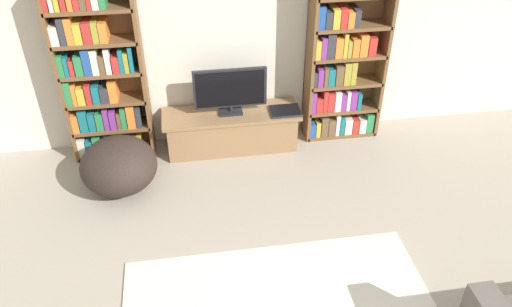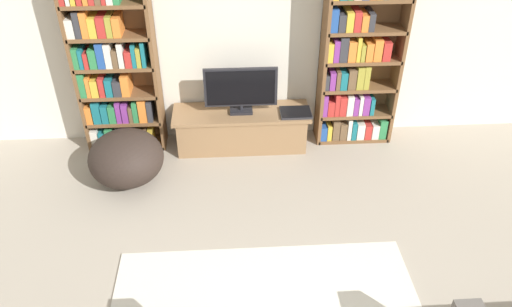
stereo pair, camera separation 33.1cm
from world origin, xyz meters
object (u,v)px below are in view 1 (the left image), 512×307
(laptop, at_px, (285,111))
(beanbag_ottoman, at_px, (119,166))
(bookshelf_left, at_px, (99,74))
(bookshelf_right, at_px, (342,58))
(television, at_px, (230,90))
(tv_stand, at_px, (231,130))

(laptop, height_order, beanbag_ottoman, beanbag_ottoman)
(bookshelf_left, xyz_separation_m, beanbag_ottoman, (0.13, -0.66, -0.66))
(bookshelf_right, xyz_separation_m, beanbag_ottoman, (-2.38, -0.66, -0.65))
(beanbag_ottoman, bearing_deg, television, 25.36)
(television, bearing_deg, bookshelf_right, 5.33)
(tv_stand, height_order, television, television)
(bookshelf_right, relative_size, television, 2.49)
(tv_stand, bearing_deg, bookshelf_right, 5.20)
(laptop, bearing_deg, bookshelf_right, 16.19)
(tv_stand, bearing_deg, television, -90.00)
(beanbag_ottoman, bearing_deg, bookshelf_left, 101.42)
(bookshelf_left, relative_size, bookshelf_right, 1.00)
(bookshelf_right, height_order, television, bookshelf_right)
(bookshelf_left, distance_m, beanbag_ottoman, 0.95)
(television, bearing_deg, tv_stand, 90.00)
(beanbag_ottoman, bearing_deg, tv_stand, 25.47)
(television, height_order, beanbag_ottoman, television)
(television, relative_size, laptop, 2.32)
(bookshelf_left, distance_m, tv_stand, 1.48)
(television, xyz_separation_m, laptop, (0.58, -0.07, -0.26))
(bookshelf_left, bearing_deg, bookshelf_right, 0.02)
(bookshelf_right, xyz_separation_m, laptop, (-0.64, -0.19, -0.48))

